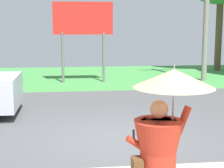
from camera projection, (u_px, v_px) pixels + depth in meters
name	position (u px, v px, depth m)	size (l,w,h in m)	color
ground_plane	(104.00, 111.00, 11.31)	(40.00, 22.00, 0.20)	#4C4C4F
monk_pedestrian	(162.00, 149.00, 4.50)	(1.06, 0.98, 2.13)	#B22D1E
roadside_billboard	(83.00, 24.00, 16.02)	(2.60, 0.12, 3.50)	slate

